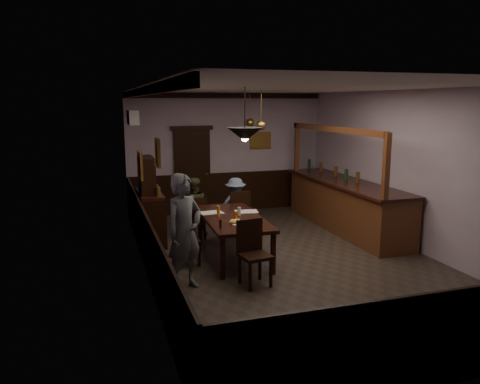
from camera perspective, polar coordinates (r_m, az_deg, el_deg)
name	(u,v)px	position (r m, az deg, el deg)	size (l,w,h in m)	color
room	(289,176)	(8.14, 6.01, 1.91)	(5.01, 8.01, 3.01)	#2D2621
dining_table	(233,220)	(8.39, -0.90, -3.44)	(1.09, 2.24, 0.75)	black
chair_far_left	(196,216)	(9.57, -5.37, -2.96)	(0.38, 0.38, 0.88)	black
chair_far_right	(239,211)	(9.73, -0.14, -2.37)	(0.43, 0.43, 0.97)	black
chair_near	(253,249)	(7.20, 1.56, -7.00)	(0.49, 0.49, 1.00)	black
chair_side	(183,237)	(8.08, -6.94, -5.46)	(0.42, 0.42, 0.91)	black
person_standing	(184,232)	(6.96, -6.81, -4.90)	(0.64, 0.42, 1.75)	#53575F
person_seated_left	(194,207)	(9.80, -5.66, -1.83)	(0.60, 0.47, 1.23)	#444529
person_seated_right	(235,205)	(9.98, -0.56, -1.65)	(0.77, 0.44, 1.19)	slate
newspaper_left	(211,213)	(8.68, -3.53, -2.51)	(0.42, 0.30, 0.01)	silver
newspaper_right	(246,212)	(8.74, 0.79, -2.39)	(0.42, 0.30, 0.01)	silver
napkin	(236,220)	(8.12, -0.51, -3.45)	(0.15, 0.15, 0.00)	#DCAA51
saucer	(257,223)	(7.95, 2.08, -3.74)	(0.15, 0.15, 0.01)	white
coffee_cup	(257,221)	(7.89, 2.09, -3.51)	(0.08, 0.08, 0.07)	white
pastry_plate	(239,224)	(7.82, -0.16, -3.96)	(0.22, 0.22, 0.01)	white
pastry_ring_a	(233,222)	(7.86, -0.90, -3.68)	(0.13, 0.13, 0.04)	#C68C47
pastry_ring_b	(239,222)	(7.84, -0.09, -3.72)	(0.13, 0.13, 0.04)	#C68C47
soda_can	(236,215)	(8.23, -0.47, -2.83)	(0.07, 0.07, 0.12)	orange
beer_glass	(218,211)	(8.35, -2.65, -2.36)	(0.06, 0.06, 0.20)	#BF721E
water_glass	(239,211)	(8.45, -0.10, -2.37)	(0.06, 0.06, 0.15)	silver
pepper_mill	(220,224)	(7.61, -2.40, -3.91)	(0.04, 0.04, 0.14)	black
sideboard	(150,208)	(9.50, -10.97, -1.93)	(0.46, 1.30, 1.71)	black
bar_counter	(345,204)	(10.51, 12.69, -1.39)	(0.94, 4.04, 2.27)	#542516
door_back	(192,172)	(11.69, -5.83, 2.40)	(0.90, 0.06, 2.10)	black
ac_unit	(133,117)	(10.32, -12.95, 8.88)	(0.20, 0.85, 0.30)	white
picture_left_small	(157,153)	(5.86, -10.03, 4.74)	(0.04, 0.28, 0.36)	olive
picture_left_large	(140,165)	(8.28, -12.10, 3.28)	(0.04, 0.62, 0.48)	olive
picture_back	(261,140)	(12.10, 2.52, 6.31)	(0.55, 0.04, 0.42)	olive
pendant_iron	(245,135)	(7.38, 0.59, 7.02)	(0.56, 0.56, 0.85)	black
pendant_brass_mid	(261,125)	(9.70, 2.59, 8.13)	(0.20, 0.20, 0.81)	#BF8C3F
pendant_brass_far	(250,123)	(11.00, 1.22, 8.46)	(0.20, 0.20, 0.81)	#BF8C3F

